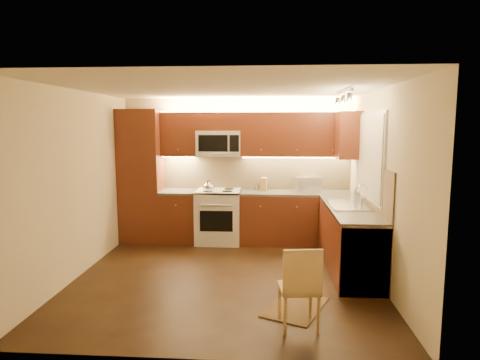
# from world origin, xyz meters

# --- Properties ---
(floor) EXTENTS (4.00, 4.00, 0.01)m
(floor) POSITION_xyz_m (0.00, 0.00, 0.00)
(floor) COLOR black
(floor) RESTS_ON ground
(ceiling) EXTENTS (4.00, 4.00, 0.01)m
(ceiling) POSITION_xyz_m (0.00, 0.00, 2.50)
(ceiling) COLOR beige
(ceiling) RESTS_ON ground
(wall_back) EXTENTS (4.00, 0.01, 2.50)m
(wall_back) POSITION_xyz_m (0.00, 2.00, 1.25)
(wall_back) COLOR #C6B891
(wall_back) RESTS_ON ground
(wall_front) EXTENTS (4.00, 0.01, 2.50)m
(wall_front) POSITION_xyz_m (0.00, -2.00, 1.25)
(wall_front) COLOR #C6B891
(wall_front) RESTS_ON ground
(wall_left) EXTENTS (0.01, 4.00, 2.50)m
(wall_left) POSITION_xyz_m (-2.00, 0.00, 1.25)
(wall_left) COLOR #C6B891
(wall_left) RESTS_ON ground
(wall_right) EXTENTS (0.01, 4.00, 2.50)m
(wall_right) POSITION_xyz_m (2.00, 0.00, 1.25)
(wall_right) COLOR #C6B891
(wall_right) RESTS_ON ground
(pantry) EXTENTS (0.70, 0.60, 2.30)m
(pantry) POSITION_xyz_m (-1.65, 1.70, 1.15)
(pantry) COLOR #4D2310
(pantry) RESTS_ON floor
(base_cab_back_left) EXTENTS (0.62, 0.60, 0.86)m
(base_cab_back_left) POSITION_xyz_m (-0.99, 1.70, 0.43)
(base_cab_back_left) COLOR #4D2310
(base_cab_back_left) RESTS_ON floor
(counter_back_left) EXTENTS (0.62, 0.60, 0.04)m
(counter_back_left) POSITION_xyz_m (-0.99, 1.70, 0.88)
(counter_back_left) COLOR #31302D
(counter_back_left) RESTS_ON base_cab_back_left
(base_cab_back_right) EXTENTS (1.92, 0.60, 0.86)m
(base_cab_back_right) POSITION_xyz_m (1.04, 1.70, 0.43)
(base_cab_back_right) COLOR #4D2310
(base_cab_back_right) RESTS_ON floor
(counter_back_right) EXTENTS (1.92, 0.60, 0.04)m
(counter_back_right) POSITION_xyz_m (1.04, 1.70, 0.88)
(counter_back_right) COLOR #31302D
(counter_back_right) RESTS_ON base_cab_back_right
(base_cab_right) EXTENTS (0.60, 2.00, 0.86)m
(base_cab_right) POSITION_xyz_m (1.70, 0.40, 0.43)
(base_cab_right) COLOR #4D2310
(base_cab_right) RESTS_ON floor
(counter_right) EXTENTS (0.60, 2.00, 0.04)m
(counter_right) POSITION_xyz_m (1.70, 0.40, 0.88)
(counter_right) COLOR #31302D
(counter_right) RESTS_ON base_cab_right
(dishwasher) EXTENTS (0.58, 0.60, 0.84)m
(dishwasher) POSITION_xyz_m (1.70, -0.30, 0.43)
(dishwasher) COLOR silver
(dishwasher) RESTS_ON floor
(backsplash_back) EXTENTS (3.30, 0.02, 0.60)m
(backsplash_back) POSITION_xyz_m (0.35, 1.99, 1.20)
(backsplash_back) COLOR tan
(backsplash_back) RESTS_ON wall_back
(backsplash_right) EXTENTS (0.02, 2.00, 0.60)m
(backsplash_right) POSITION_xyz_m (1.99, 0.40, 1.20)
(backsplash_right) COLOR tan
(backsplash_right) RESTS_ON wall_right
(upper_cab_back_left) EXTENTS (0.62, 0.35, 0.75)m
(upper_cab_back_left) POSITION_xyz_m (-0.99, 1.82, 1.88)
(upper_cab_back_left) COLOR #4D2310
(upper_cab_back_left) RESTS_ON wall_back
(upper_cab_back_right) EXTENTS (1.92, 0.35, 0.75)m
(upper_cab_back_right) POSITION_xyz_m (1.04, 1.82, 1.88)
(upper_cab_back_right) COLOR #4D2310
(upper_cab_back_right) RESTS_ON wall_back
(upper_cab_bridge) EXTENTS (0.76, 0.35, 0.31)m
(upper_cab_bridge) POSITION_xyz_m (-0.30, 1.82, 2.09)
(upper_cab_bridge) COLOR #4D2310
(upper_cab_bridge) RESTS_ON wall_back
(upper_cab_right_corner) EXTENTS (0.35, 0.50, 0.75)m
(upper_cab_right_corner) POSITION_xyz_m (1.82, 1.40, 1.88)
(upper_cab_right_corner) COLOR #4D2310
(upper_cab_right_corner) RESTS_ON wall_right
(stove) EXTENTS (0.76, 0.65, 0.92)m
(stove) POSITION_xyz_m (-0.30, 1.68, 0.46)
(stove) COLOR silver
(stove) RESTS_ON floor
(microwave) EXTENTS (0.76, 0.38, 0.44)m
(microwave) POSITION_xyz_m (-0.30, 1.81, 1.72)
(microwave) COLOR silver
(microwave) RESTS_ON wall_back
(window_frame) EXTENTS (0.03, 1.44, 1.24)m
(window_frame) POSITION_xyz_m (1.99, 0.55, 1.60)
(window_frame) COLOR silver
(window_frame) RESTS_ON wall_right
(window_blinds) EXTENTS (0.02, 1.36, 1.16)m
(window_blinds) POSITION_xyz_m (1.97, 0.55, 1.60)
(window_blinds) COLOR silver
(window_blinds) RESTS_ON wall_right
(sink) EXTENTS (0.52, 0.86, 0.15)m
(sink) POSITION_xyz_m (1.70, 0.55, 0.98)
(sink) COLOR silver
(sink) RESTS_ON counter_right
(faucet) EXTENTS (0.20, 0.04, 0.30)m
(faucet) POSITION_xyz_m (1.88, 0.55, 1.05)
(faucet) COLOR silver
(faucet) RESTS_ON counter_right
(track_light_bar) EXTENTS (0.04, 1.20, 0.03)m
(track_light_bar) POSITION_xyz_m (1.55, 0.40, 2.46)
(track_light_bar) COLOR silver
(track_light_bar) RESTS_ON ceiling
(kettle) EXTENTS (0.22, 0.22, 0.21)m
(kettle) POSITION_xyz_m (-0.45, 1.49, 1.02)
(kettle) COLOR silver
(kettle) RESTS_ON stove
(toaster_oven) EXTENTS (0.51, 0.44, 0.26)m
(toaster_oven) POSITION_xyz_m (1.22, 1.79, 1.03)
(toaster_oven) COLOR silver
(toaster_oven) RESTS_ON counter_back_right
(knife_block) EXTENTS (0.12, 0.17, 0.23)m
(knife_block) POSITION_xyz_m (0.48, 1.82, 1.01)
(knife_block) COLOR olive
(knife_block) RESTS_ON counter_back_right
(spice_jar_a) EXTENTS (0.06, 0.06, 0.09)m
(spice_jar_a) POSITION_xyz_m (0.32, 1.84, 0.94)
(spice_jar_a) COLOR silver
(spice_jar_a) RESTS_ON counter_back_right
(spice_jar_b) EXTENTS (0.06, 0.06, 0.09)m
(spice_jar_b) POSITION_xyz_m (0.46, 1.90, 0.94)
(spice_jar_b) COLOR brown
(spice_jar_b) RESTS_ON counter_back_right
(spice_jar_c) EXTENTS (0.05, 0.05, 0.09)m
(spice_jar_c) POSITION_xyz_m (0.35, 1.80, 0.95)
(spice_jar_c) COLOR silver
(spice_jar_c) RESTS_ON counter_back_right
(spice_jar_d) EXTENTS (0.05, 0.05, 0.10)m
(spice_jar_d) POSITION_xyz_m (0.38, 1.91, 0.95)
(spice_jar_d) COLOR olive
(spice_jar_d) RESTS_ON counter_back_right
(soap_bottle) EXTENTS (0.12, 0.12, 0.20)m
(soap_bottle) POSITION_xyz_m (1.86, 0.89, 1.00)
(soap_bottle) COLOR #B1B1B5
(soap_bottle) RESTS_ON counter_right
(rug) EXTENTS (0.82, 0.96, 0.01)m
(rug) POSITION_xyz_m (0.87, -0.90, 0.01)
(rug) COLOR black
(rug) RESTS_ON floor
(dining_chair) EXTENTS (0.43, 0.43, 0.86)m
(dining_chair) POSITION_xyz_m (0.87, -1.35, 0.43)
(dining_chair) COLOR olive
(dining_chair) RESTS_ON floor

